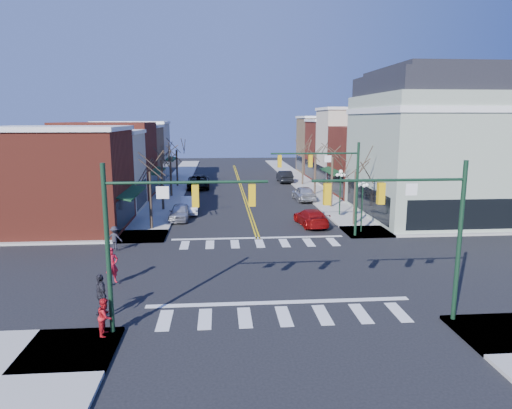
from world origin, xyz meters
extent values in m
plane|color=black|center=(0.00, 0.00, 0.00)|extent=(160.00, 160.00, 0.00)
cube|color=#9E9B93|center=(-8.75, 20.00, 0.07)|extent=(3.50, 70.00, 0.15)
cube|color=#9E9B93|center=(8.75, 20.00, 0.07)|extent=(3.50, 70.00, 0.15)
cube|color=maroon|center=(-15.50, 11.75, 4.00)|extent=(10.00, 8.50, 8.00)
cube|color=beige|center=(-15.50, 19.50, 3.75)|extent=(10.00, 7.00, 7.50)
cube|color=maroon|center=(-15.50, 27.50, 4.25)|extent=(10.00, 9.00, 8.50)
cube|color=#90734F|center=(-15.50, 35.75, 3.90)|extent=(10.00, 7.50, 7.80)
cube|color=beige|center=(-15.50, 43.50, 4.10)|extent=(10.00, 8.00, 8.20)
cube|color=maroon|center=(15.50, 25.75, 4.00)|extent=(10.00, 8.50, 8.00)
cube|color=beige|center=(15.50, 33.50, 5.00)|extent=(10.00, 7.00, 10.00)
cube|color=maroon|center=(15.50, 41.00, 4.25)|extent=(10.00, 8.00, 8.50)
cube|color=#90734F|center=(15.50, 49.00, 4.50)|extent=(10.00, 8.00, 9.00)
cube|color=#97A58F|center=(16.50, 14.50, 5.50)|extent=(12.00, 14.00, 11.00)
cube|color=white|center=(16.50, 14.50, 9.60)|extent=(12.25, 14.25, 0.50)
cube|color=black|center=(16.50, 14.50, 11.90)|extent=(11.40, 13.40, 1.80)
cube|color=black|center=(16.50, 14.50, 13.00)|extent=(9.80, 11.80, 0.60)
cylinder|color=#14331E|center=(-7.40, -7.40, 3.60)|extent=(0.20, 0.20, 7.20)
cylinder|color=#14331E|center=(-4.15, -7.40, 6.40)|extent=(6.50, 0.12, 0.12)
cube|color=gold|center=(-3.83, -7.40, 5.85)|extent=(0.28, 0.28, 0.90)
cube|color=gold|center=(-1.55, -7.40, 5.85)|extent=(0.28, 0.28, 0.90)
cylinder|color=#14331E|center=(7.40, -7.40, 3.60)|extent=(0.20, 0.20, 7.20)
cylinder|color=#14331E|center=(4.15, -7.40, 6.40)|extent=(6.50, 0.12, 0.12)
cube|color=gold|center=(3.83, -7.40, 5.85)|extent=(0.28, 0.28, 0.90)
cube|color=gold|center=(1.55, -7.40, 5.85)|extent=(0.28, 0.28, 0.90)
cylinder|color=#14331E|center=(7.40, 7.40, 3.60)|extent=(0.20, 0.20, 7.20)
cylinder|color=#14331E|center=(4.15, 7.40, 6.40)|extent=(6.50, 0.12, 0.12)
cube|color=gold|center=(3.83, 7.40, 5.85)|extent=(0.28, 0.28, 0.90)
cube|color=gold|center=(1.55, 7.40, 5.85)|extent=(0.28, 0.28, 0.90)
cylinder|color=#14331E|center=(8.20, 8.50, 2.00)|extent=(0.12, 0.12, 4.00)
sphere|color=white|center=(8.20, 8.50, 4.15)|extent=(0.36, 0.36, 0.36)
cylinder|color=#14331E|center=(8.20, 15.00, 2.00)|extent=(0.12, 0.12, 4.00)
sphere|color=white|center=(8.20, 15.00, 4.15)|extent=(0.36, 0.36, 0.36)
cylinder|color=#382B21|center=(-8.40, 11.00, 2.38)|extent=(0.24, 0.24, 4.76)
cylinder|color=#382B21|center=(-8.40, 19.00, 2.52)|extent=(0.24, 0.24, 5.04)
cylinder|color=#382B21|center=(-8.40, 27.00, 2.27)|extent=(0.24, 0.24, 4.55)
cylinder|color=#382B21|center=(-8.40, 35.00, 2.45)|extent=(0.24, 0.24, 4.90)
cylinder|color=#382B21|center=(8.40, 11.00, 2.31)|extent=(0.24, 0.24, 4.62)
cylinder|color=#382B21|center=(8.40, 19.00, 2.59)|extent=(0.24, 0.24, 5.18)
cylinder|color=#382B21|center=(8.40, 27.00, 2.42)|extent=(0.24, 0.24, 4.83)
cylinder|color=#382B21|center=(8.40, 35.00, 2.48)|extent=(0.24, 0.24, 4.97)
imported|color=#B1B0B5|center=(-6.40, 14.61, 0.72)|extent=(1.87, 4.28, 1.43)
imported|color=white|center=(-5.75, 17.54, 0.76)|extent=(1.79, 4.68, 1.52)
imported|color=black|center=(-5.56, 33.32, 0.84)|extent=(2.90, 6.10, 1.68)
imported|color=maroon|center=(4.80, 11.45, 0.72)|extent=(2.50, 5.11, 1.43)
imported|color=#B8B9BD|center=(6.40, 23.33, 0.83)|extent=(2.25, 4.96, 1.65)
imported|color=black|center=(6.40, 38.11, 0.83)|extent=(1.87, 5.09, 1.66)
imported|color=red|center=(-8.70, -1.55, 1.13)|extent=(0.86, 0.81, 1.97)
imported|color=#B1121A|center=(-7.60, -7.67, 0.93)|extent=(0.61, 0.77, 1.57)
imported|color=#212029|center=(-8.25, -5.74, 1.12)|extent=(0.99, 1.22, 1.95)
imported|color=#22212A|center=(-10.00, 5.06, 0.95)|extent=(1.13, 0.80, 1.59)
camera|label=1|loc=(-2.86, -25.59, 8.90)|focal=32.00mm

